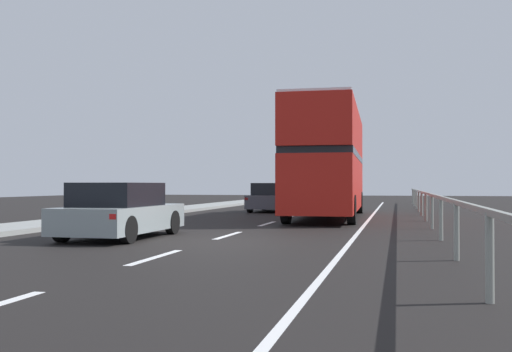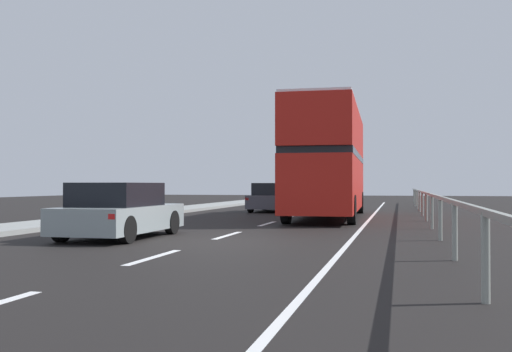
{
  "view_description": "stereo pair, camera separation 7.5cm",
  "coord_description": "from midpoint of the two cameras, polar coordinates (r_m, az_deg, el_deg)",
  "views": [
    {
      "loc": [
        4.35,
        -13.34,
        1.34
      ],
      "look_at": [
        -0.33,
        5.97,
        1.64
      ],
      "focal_mm": 41.05,
      "sensor_mm": 36.0,
      "label": 1
    },
    {
      "loc": [
        4.42,
        -13.32,
        1.34
      ],
      "look_at": [
        -0.33,
        5.97,
        1.64
      ],
      "focal_mm": 41.05,
      "sensor_mm": 36.0,
      "label": 2
    }
  ],
  "objects": [
    {
      "name": "lane_paint_markings",
      "position": [
        22.37,
        7.57,
        -4.27
      ],
      "size": [
        3.42,
        46.0,
        0.01
      ],
      "color": "silver",
      "rests_on": "ground"
    },
    {
      "name": "ground_plane",
      "position": [
        14.1,
        -4.38,
        -6.51
      ],
      "size": [
        73.62,
        120.0,
        0.1
      ],
      "primitive_type": "cube",
      "color": "black"
    },
    {
      "name": "hatchback_car_near",
      "position": [
        15.13,
        -13.02,
        -3.39
      ],
      "size": [
        1.9,
        4.07,
        1.39
      ],
      "rotation": [
        0.0,
        0.0,
        -0.0
      ],
      "color": "gray",
      "rests_on": "ground"
    },
    {
      "name": "sedan_car_ahead",
      "position": [
        29.28,
        1.74,
        -2.15
      ],
      "size": [
        1.89,
        4.15,
        1.42
      ],
      "rotation": [
        0.0,
        0.0,
        -0.03
      ],
      "color": "#44464F",
      "rests_on": "ground"
    },
    {
      "name": "bridge_side_railing",
      "position": [
        22.35,
        16.35,
        -2.01
      ],
      "size": [
        0.1,
        42.0,
        1.07
      ],
      "color": "gray",
      "rests_on": "ground"
    },
    {
      "name": "double_decker_bus_red",
      "position": [
        23.88,
        7.17,
        1.58
      ],
      "size": [
        2.77,
        11.01,
        4.4
      ],
      "rotation": [
        0.0,
        0.0,
        0.03
      ],
      "color": "#B21A13",
      "rests_on": "ground"
    }
  ]
}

